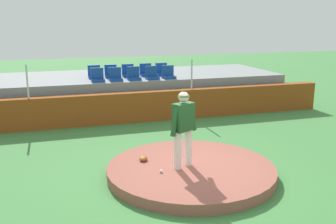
% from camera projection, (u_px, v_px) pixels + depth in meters
% --- Properties ---
extents(ground_plane, '(60.00, 60.00, 0.00)m').
position_uv_depth(ground_plane, '(191.00, 175.00, 9.33)').
color(ground_plane, '#3F7D3D').
extents(pitchers_mound, '(4.03, 4.03, 0.24)m').
position_uv_depth(pitchers_mound, '(191.00, 171.00, 9.30)').
color(pitchers_mound, '#975346').
rests_on(pitchers_mound, ground_plane).
extents(pitcher, '(0.81, 0.49, 1.85)m').
position_uv_depth(pitcher, '(183.00, 123.00, 8.97)').
color(pitcher, silver).
rests_on(pitcher, pitchers_mound).
extents(baseball, '(0.07, 0.07, 0.07)m').
position_uv_depth(baseball, '(161.00, 171.00, 8.86)').
color(baseball, white).
rests_on(baseball, pitchers_mound).
extents(fielding_glove, '(0.28, 0.35, 0.11)m').
position_uv_depth(fielding_glove, '(143.00, 158.00, 9.62)').
color(fielding_glove, brown).
rests_on(fielding_glove, pitchers_mound).
extents(brick_barrier, '(14.76, 0.40, 1.10)m').
position_uv_depth(brick_barrier, '(140.00, 107.00, 14.14)').
color(brick_barrier, brown).
rests_on(brick_barrier, ground_plane).
extents(fence_post_left, '(0.06, 0.06, 1.13)m').
position_uv_depth(fence_post_left, '(27.00, 81.00, 12.78)').
color(fence_post_left, silver).
rests_on(fence_post_left, brick_barrier).
extents(fence_post_right, '(0.06, 0.06, 1.13)m').
position_uv_depth(fence_post_right, '(192.00, 74.00, 14.45)').
color(fence_post_right, silver).
rests_on(fence_post_right, brick_barrier).
extents(bleacher_platform, '(12.71, 4.11, 1.39)m').
position_uv_depth(bleacher_platform, '(126.00, 91.00, 16.43)').
color(bleacher_platform, gray).
rests_on(bleacher_platform, ground_plane).
extents(stadium_chair_0, '(0.48, 0.44, 0.50)m').
position_uv_depth(stadium_chair_0, '(98.00, 77.00, 14.42)').
color(stadium_chair_0, navy).
rests_on(stadium_chair_0, bleacher_platform).
extents(stadium_chair_1, '(0.48, 0.44, 0.50)m').
position_uv_depth(stadium_chair_1, '(115.00, 77.00, 14.61)').
color(stadium_chair_1, navy).
rests_on(stadium_chair_1, bleacher_platform).
extents(stadium_chair_2, '(0.48, 0.44, 0.50)m').
position_uv_depth(stadium_chair_2, '(134.00, 76.00, 14.83)').
color(stadium_chair_2, navy).
rests_on(stadium_chair_2, bleacher_platform).
extents(stadium_chair_3, '(0.48, 0.44, 0.50)m').
position_uv_depth(stadium_chair_3, '(152.00, 75.00, 15.01)').
color(stadium_chair_3, navy).
rests_on(stadium_chair_3, bleacher_platform).
extents(stadium_chair_4, '(0.48, 0.44, 0.50)m').
position_uv_depth(stadium_chair_4, '(168.00, 74.00, 15.20)').
color(stadium_chair_4, navy).
rests_on(stadium_chair_4, bleacher_platform).
extents(stadium_chair_5, '(0.48, 0.44, 0.50)m').
position_uv_depth(stadium_chair_5, '(94.00, 74.00, 15.27)').
color(stadium_chair_5, navy).
rests_on(stadium_chair_5, bleacher_platform).
extents(stadium_chair_6, '(0.48, 0.44, 0.50)m').
position_uv_depth(stadium_chair_6, '(111.00, 74.00, 15.42)').
color(stadium_chair_6, navy).
rests_on(stadium_chair_6, bleacher_platform).
extents(stadium_chair_7, '(0.48, 0.44, 0.50)m').
position_uv_depth(stadium_chair_7, '(128.00, 73.00, 15.64)').
color(stadium_chair_7, navy).
rests_on(stadium_chair_7, bleacher_platform).
extents(stadium_chair_8, '(0.48, 0.44, 0.50)m').
position_uv_depth(stadium_chair_8, '(146.00, 72.00, 15.87)').
color(stadium_chair_8, navy).
rests_on(stadium_chair_8, bleacher_platform).
extents(stadium_chair_9, '(0.48, 0.44, 0.50)m').
position_uv_depth(stadium_chair_9, '(162.00, 71.00, 16.04)').
color(stadium_chair_9, navy).
rests_on(stadium_chair_9, bleacher_platform).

